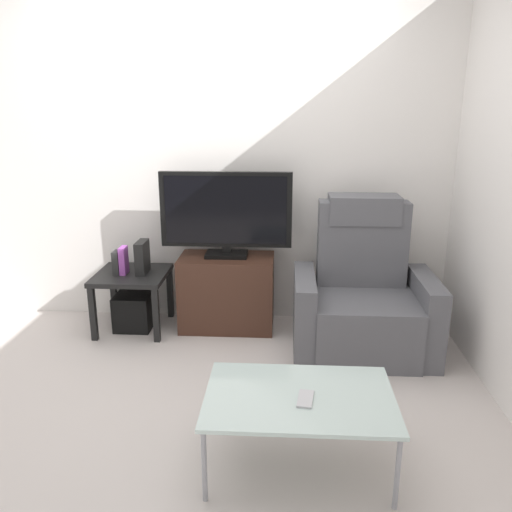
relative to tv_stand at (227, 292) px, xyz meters
The scene contains 12 objects.
ground_plane 0.92m from the tv_stand, 98.13° to the right, with size 6.40×6.40×0.00m, color #BCB2AD.
wall_back 1.05m from the tv_stand, 115.28° to the left, with size 6.40×0.06×2.60m, color silver.
tv_stand is the anchor object (origin of this frame).
television 0.63m from the tv_stand, 90.00° to the left, with size 0.99×0.20×0.65m.
recliner_armchair 1.06m from the tv_stand, 16.16° to the right, with size 0.98×0.78×1.08m.
side_table 0.74m from the tv_stand, behind, with size 0.54×0.54×0.46m.
subwoofer_box 0.75m from the tv_stand, behind, with size 0.28×0.28×0.28m, color black.
book_leftmost 0.87m from the tv_stand, behind, with size 0.05×0.11×0.18m, color #262626.
book_middle 0.83m from the tv_stand, behind, with size 0.04×0.11×0.21m, color purple.
game_console 0.71m from the tv_stand, behind, with size 0.07×0.20×0.25m, color black.
coffee_table 1.70m from the tv_stand, 71.80° to the right, with size 0.90×0.60×0.38m.
cell_phone 1.75m from the tv_stand, 71.36° to the right, with size 0.07×0.15×0.01m, color #B7B7BC.
Camera 1 is at (0.58, -2.93, 1.72)m, focal length 36.37 mm.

